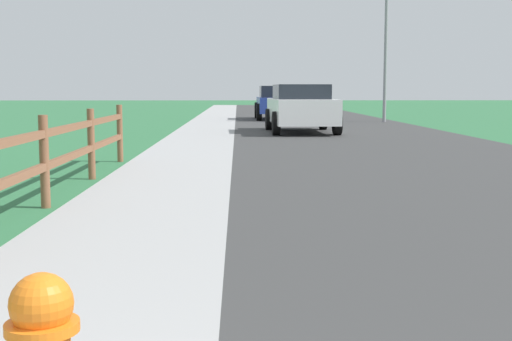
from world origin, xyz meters
name	(u,v)px	position (x,y,z in m)	size (l,w,h in m)	color
ground_plane	(235,127)	(0.00, 25.00, 0.00)	(120.00, 120.00, 0.00)	#2E6B3F
road_asphalt	(323,124)	(3.50, 27.00, 0.00)	(7.00, 66.00, 0.01)	#393939
curb_concrete	(160,124)	(-3.00, 27.00, 0.00)	(6.00, 66.00, 0.01)	#A2A2A2
grass_verge	(122,124)	(-4.50, 27.00, 0.01)	(5.00, 66.00, 0.00)	#2E6B3F
rail_fence	(7,167)	(-2.15, 6.43, 0.64)	(0.11, 12.96, 1.10)	brown
parked_suv_white	(301,108)	(2.15, 21.88, 0.80)	(2.20, 4.58, 1.54)	white
parked_car_blue	(278,102)	(1.98, 31.42, 0.79)	(2.12, 4.37, 1.54)	navy
street_lamp	(389,26)	(6.46, 28.86, 4.01)	(1.17, 0.20, 6.80)	gray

